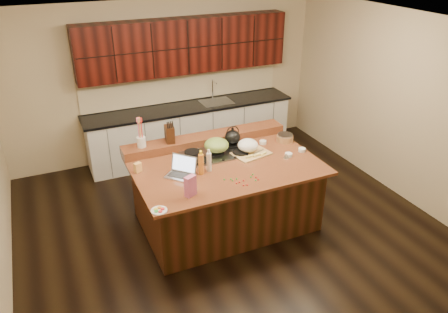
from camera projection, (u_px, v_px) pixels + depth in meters
name	position (u px, v px, depth m)	size (l,w,h in m)	color
room	(226.00, 133.00, 5.51)	(5.52, 5.02, 2.72)	black
island	(226.00, 193.00, 5.91)	(2.40, 1.60, 0.92)	black
back_ledge	(206.00, 139.00, 6.25)	(2.40, 0.30, 0.12)	black
cooktop	(217.00, 153.00, 5.94)	(0.92, 0.52, 0.05)	gray
back_counter	(189.00, 103.00, 7.60)	(3.70, 0.66, 2.40)	silver
kettle	(233.00, 137.00, 6.10)	(0.22, 0.22, 0.20)	black
green_bowl	(216.00, 145.00, 5.89)	(0.33, 0.33, 0.18)	olive
laptop	(182.00, 170.00, 5.41)	(0.43, 0.43, 0.24)	#B7B7BC
oil_bottle	(201.00, 164.00, 5.40)	(0.07, 0.07, 0.27)	orange
vinegar_bottle	(209.00, 162.00, 5.48)	(0.06, 0.06, 0.25)	silver
wooden_tray	(249.00, 147.00, 5.95)	(0.55, 0.44, 0.20)	tan
ramekin_a	(289.00, 155.00, 5.88)	(0.10, 0.10, 0.04)	white
ramekin_b	(302.00, 150.00, 6.02)	(0.10, 0.10, 0.04)	white
ramekin_c	(263.00, 142.00, 6.24)	(0.10, 0.10, 0.04)	white
strainer_bowl	(285.00, 138.00, 6.31)	(0.24, 0.24, 0.09)	#996B3F
kitchen_timer	(286.00, 156.00, 5.83)	(0.08, 0.08, 0.07)	silver
pink_bag	(190.00, 186.00, 4.95)	(0.13, 0.07, 0.25)	#C05A87
candy_plate	(159.00, 210.00, 4.72)	(0.18, 0.18, 0.01)	white
package_box	(138.00, 167.00, 5.48)	(0.09, 0.06, 0.12)	#E8A752
utensil_crock	(141.00, 142.00, 5.85)	(0.12, 0.12, 0.14)	white
knife_block	(170.00, 134.00, 5.98)	(0.11, 0.19, 0.23)	black
gumdrop_0	(239.00, 182.00, 5.26)	(0.02, 0.02, 0.02)	red
gumdrop_1	(224.00, 180.00, 5.31)	(0.02, 0.02, 0.02)	#198C26
gumdrop_2	(244.00, 185.00, 5.19)	(0.02, 0.02, 0.02)	red
gumdrop_3	(256.00, 180.00, 5.30)	(0.02, 0.02, 0.02)	#198C26
gumdrop_4	(244.00, 181.00, 5.29)	(0.02, 0.02, 0.02)	red
gumdrop_5	(237.00, 179.00, 5.33)	(0.02, 0.02, 0.02)	#198C26
gumdrop_6	(247.00, 185.00, 5.20)	(0.02, 0.02, 0.02)	red
gumdrop_7	(231.00, 179.00, 5.33)	(0.02, 0.02, 0.02)	#198C26
gumdrop_8	(233.00, 180.00, 5.30)	(0.02, 0.02, 0.02)	red
gumdrop_9	(233.00, 181.00, 5.29)	(0.02, 0.02, 0.02)	#198C26
gumdrop_10	(237.00, 183.00, 5.24)	(0.02, 0.02, 0.02)	red
gumdrop_11	(251.00, 177.00, 5.37)	(0.02, 0.02, 0.02)	#198C26
gumdrop_12	(258.00, 180.00, 5.31)	(0.02, 0.02, 0.02)	red
gumdrop_13	(253.00, 174.00, 5.43)	(0.02, 0.02, 0.02)	#198C26
gumdrop_14	(256.00, 177.00, 5.37)	(0.02, 0.02, 0.02)	red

